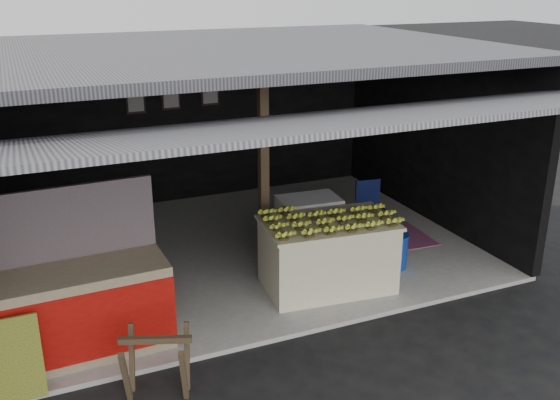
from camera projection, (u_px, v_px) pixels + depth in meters
name	position (u px, v px, depth m)	size (l,w,h in m)	color
ground	(302.00, 336.00, 7.15)	(80.00, 80.00, 0.00)	black
concrete_slab	(231.00, 251.00, 9.30)	(7.00, 5.00, 0.06)	gray
shophouse	(220.00, 109.00, 8.86)	(7.40, 7.29, 3.02)	black
banana_table	(328.00, 254.00, 8.01)	(1.76, 1.18, 0.92)	beige
banana_pile	(329.00, 215.00, 7.82)	(1.54, 0.92, 0.18)	yellow
white_crate	(309.00, 229.00, 8.79)	(0.88, 0.63, 0.93)	white
neighbor_stall	(86.00, 305.00, 6.64)	(1.75, 0.84, 1.78)	#998466
green_signboard	(11.00, 361.00, 5.86)	(0.57, 0.04, 0.85)	black
sawhorse	(157.00, 359.00, 6.00)	(0.76, 0.76, 0.66)	#453522
water_barrel	(396.00, 252.00, 8.62)	(0.32, 0.32, 0.47)	navy
plastic_chair	(370.00, 203.00, 9.69)	(0.45, 0.45, 0.85)	#0A113B
magenta_rug	(381.00, 239.00, 9.61)	(1.50, 1.00, 0.01)	#761A55
picture_frames	(173.00, 97.00, 10.65)	(1.62, 0.04, 0.46)	black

